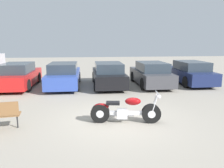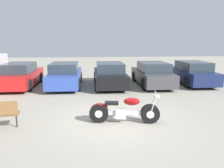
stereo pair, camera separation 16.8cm
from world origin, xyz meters
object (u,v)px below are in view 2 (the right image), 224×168
parked_car_red (20,76)px  parked_car_dark_grey (152,74)px  motorcycle (123,111)px  parked_car_black (109,75)px  parked_car_blue (65,75)px  parked_car_navy (191,73)px

parked_car_red → parked_car_dark_grey: same height
motorcycle → parked_car_black: (0.06, 5.98, 0.28)m
parked_car_blue → motorcycle: bearing=-67.4°
parked_car_red → parked_car_black: size_ratio=1.00×
motorcycle → parked_car_black: bearing=89.5°
parked_car_red → parked_car_blue: 2.60m
parked_car_black → parked_car_navy: same height
parked_car_black → parked_car_red: bearing=177.0°
parked_car_blue → parked_car_black: size_ratio=1.00×
parked_car_dark_grey → parked_car_navy: size_ratio=1.00×
parked_car_dark_grey → parked_car_blue: bearing=178.6°
parked_car_blue → parked_car_dark_grey: size_ratio=1.00×
parked_car_dark_grey → parked_car_navy: 2.61m
motorcycle → parked_car_black: size_ratio=0.53×
parked_car_blue → parked_car_dark_grey: same height
parked_car_blue → parked_car_navy: bearing=1.1°
parked_car_red → parked_car_navy: size_ratio=1.00×
motorcycle → parked_car_red: parked_car_red is taller
parked_car_dark_grey → parked_car_navy: (2.59, 0.27, 0.00)m
motorcycle → parked_car_navy: size_ratio=0.53×
parked_car_red → parked_car_navy: same height
parked_car_navy → parked_car_blue: bearing=-178.9°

